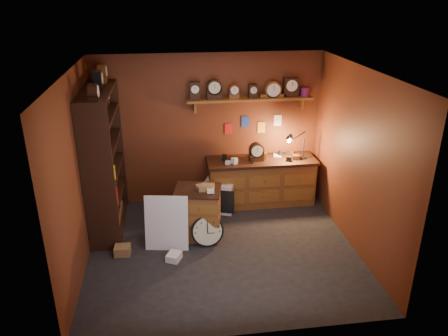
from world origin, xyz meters
The scene contains 11 objects.
floor centered at (0.00, 0.00, 0.00)m, with size 4.00×4.00×0.00m, color black.
room_shell centered at (0.04, 0.11, 1.72)m, with size 4.02×3.62×2.71m.
shelving_unit centered at (-1.79, 0.98, 1.25)m, with size 0.47×1.60×2.58m.
workbench centered at (0.90, 1.47, 0.47)m, with size 1.97×0.66×1.36m.
low_cabinet centered at (-0.33, 0.46, 0.44)m, with size 0.82×0.73×0.90m.
big_round_clock centered at (-0.22, 0.15, 0.25)m, with size 0.50×0.17×0.51m.
white_panel centered at (-0.83, 0.16, 0.00)m, with size 0.65×0.03×0.87m, color silver.
mini_fridge centered at (0.13, 1.32, 0.27)m, with size 0.66×0.68×0.54m.
floor_box_a centered at (-1.50, 0.06, 0.07)m, with size 0.23×0.20×0.14m, color olive.
floor_box_b centered at (-0.74, -0.19, 0.05)m, with size 0.18×0.22×0.11m, color white.
floor_box_c centered at (-0.19, 0.37, 0.10)m, with size 0.27×0.22×0.20m, color olive.
Camera 1 is at (-0.75, -5.64, 3.72)m, focal length 35.00 mm.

